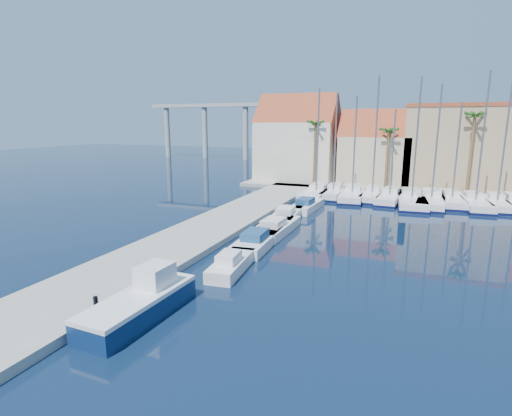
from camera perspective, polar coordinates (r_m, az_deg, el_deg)
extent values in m
plane|color=black|center=(19.26, -4.66, -17.44)|extent=(260.00, 260.00, 0.00)
cube|color=gray|center=(34.20, -8.17, -3.70)|extent=(6.00, 77.00, 0.50)
cube|color=gray|center=(63.68, 23.71, 2.73)|extent=(54.00, 16.00, 0.50)
cylinder|color=black|center=(21.79, -21.93, -12.35)|extent=(0.23, 0.23, 0.57)
cube|color=#0D244E|center=(21.08, -16.34, -13.64)|extent=(2.52, 6.78, 1.00)
cube|color=white|center=(20.83, -16.44, -12.11)|extent=(2.52, 6.78, 0.22)
cube|color=white|center=(21.54, -14.20, -9.40)|extent=(1.53, 1.84, 1.23)
cube|color=white|center=(26.30, -3.51, -8.13)|extent=(2.23, 5.48, 0.80)
cube|color=white|center=(25.59, -3.93, -7.05)|extent=(1.37, 1.98, 0.60)
cube|color=white|center=(31.38, 0.28, -4.73)|extent=(2.59, 7.14, 0.80)
cube|color=navy|center=(30.54, -0.14, -3.84)|extent=(1.69, 2.54, 0.60)
cube|color=white|center=(35.16, 2.92, -2.90)|extent=(2.42, 7.26, 0.80)
cube|color=white|center=(34.32, 2.53, -2.06)|extent=(1.66, 2.55, 0.60)
cube|color=white|center=(39.91, 4.42, -1.10)|extent=(2.80, 7.05, 0.80)
cube|color=white|center=(39.10, 4.23, -0.32)|extent=(1.75, 2.54, 0.60)
cube|color=white|center=(44.75, 7.30, 0.28)|extent=(2.53, 6.94, 0.80)
cube|color=navy|center=(43.97, 7.05, 1.01)|extent=(1.65, 2.47, 0.60)
cube|color=white|center=(52.50, 8.71, 2.10)|extent=(2.73, 10.49, 1.00)
cube|color=#0B113B|center=(52.56, 8.70, 1.75)|extent=(2.79, 10.55, 0.28)
cube|color=white|center=(53.38, 9.00, 3.12)|extent=(1.91, 3.15, 0.60)
cylinder|color=slate|center=(51.26, 8.82, 9.53)|extent=(0.20, 0.20, 12.64)
cube|color=white|center=(53.13, 11.06, 2.13)|extent=(2.32, 8.80, 1.00)
cube|color=#0B113B|center=(53.19, 11.04, 1.79)|extent=(2.38, 8.86, 0.28)
cube|color=white|center=(53.86, 11.26, 3.12)|extent=(1.61, 2.64, 0.60)
cylinder|color=slate|center=(51.99, 11.26, 9.19)|extent=(0.20, 0.20, 12.12)
cube|color=white|center=(52.21, 13.61, 1.84)|extent=(3.31, 10.34, 1.00)
cube|color=#0B113B|center=(52.27, 13.59, 1.49)|extent=(3.37, 10.41, 0.28)
cube|color=white|center=(53.08, 13.74, 2.87)|extent=(2.05, 3.17, 0.60)
cylinder|color=slate|center=(50.99, 13.91, 8.74)|extent=(0.20, 0.20, 11.64)
cube|color=white|center=(52.33, 16.31, 1.71)|extent=(2.65, 8.57, 1.00)
cube|color=#0B113B|center=(52.39, 16.29, 1.37)|extent=(2.71, 8.63, 0.28)
cube|color=white|center=(53.03, 16.50, 2.71)|extent=(1.67, 2.62, 0.60)
cylinder|color=slate|center=(51.16, 16.74, 9.88)|extent=(0.20, 0.20, 13.92)
cube|color=white|center=(51.59, 18.61, 1.42)|extent=(3.14, 9.30, 1.00)
cube|color=#0B113B|center=(51.65, 18.58, 1.08)|extent=(3.20, 9.37, 0.28)
cube|color=white|center=(52.35, 18.81, 2.45)|extent=(1.89, 2.87, 0.60)
cylinder|color=slate|center=(50.47, 18.95, 7.50)|extent=(0.20, 0.20, 10.02)
cube|color=white|center=(50.92, 21.30, 1.09)|extent=(3.83, 11.79, 1.00)
cube|color=#0B113B|center=(50.98, 21.27, 0.74)|extent=(3.89, 11.85, 0.28)
cube|color=white|center=(51.93, 21.29, 2.19)|extent=(2.35, 3.62, 0.60)
cylinder|color=slate|center=(49.57, 21.98, 9.22)|extent=(0.20, 0.20, 13.48)
cube|color=white|center=(51.64, 23.78, 1.04)|extent=(3.63, 11.47, 1.00)
cube|color=#0B113B|center=(51.70, 23.75, 0.69)|extent=(3.69, 11.53, 0.28)
cube|color=white|center=(52.63, 23.90, 2.10)|extent=(2.26, 3.51, 0.60)
cylinder|color=slate|center=(50.34, 24.43, 8.58)|extent=(0.20, 0.20, 12.66)
cube|color=white|center=(52.38, 26.12, 0.97)|extent=(2.83, 9.06, 1.00)
cube|color=#0B113B|center=(52.44, 26.09, 0.63)|extent=(2.89, 9.13, 0.28)
cube|color=white|center=(53.13, 26.08, 1.99)|extent=(1.78, 2.77, 0.60)
cylinder|color=slate|center=(51.26, 26.79, 7.33)|extent=(0.20, 0.20, 10.75)
cube|color=white|center=(51.89, 28.72, 0.62)|extent=(3.21, 9.77, 1.00)
cube|color=#0B113B|center=(51.94, 28.69, 0.27)|extent=(3.27, 9.83, 0.28)
cube|color=white|center=(52.68, 28.62, 1.67)|extent=(1.96, 3.00, 0.60)
cylinder|color=slate|center=(50.66, 29.68, 8.79)|extent=(0.20, 0.20, 13.88)
cube|color=white|center=(52.56, 31.09, 0.49)|extent=(2.30, 8.37, 1.00)
cube|color=#0B113B|center=(52.61, 31.05, 0.15)|extent=(2.36, 8.43, 0.28)
cube|color=white|center=(53.24, 31.03, 1.51)|extent=(1.56, 2.53, 0.60)
cylinder|color=slate|center=(51.40, 32.08, 8.58)|extent=(0.20, 0.20, 13.92)
cube|color=beige|center=(64.56, 5.95, 8.04)|extent=(12.00, 9.00, 9.00)
cube|color=maroon|center=(64.40, 6.04, 12.04)|extent=(12.30, 9.00, 9.00)
cube|color=#CAB28F|center=(62.45, 16.65, 6.55)|extent=(10.00, 8.00, 7.00)
cube|color=maroon|center=(62.24, 16.85, 9.75)|extent=(10.30, 8.00, 8.00)
cube|color=tan|center=(63.29, 26.89, 7.64)|extent=(14.00, 10.00, 11.00)
cube|color=maroon|center=(63.23, 27.39, 12.83)|extent=(14.20, 10.20, 0.50)
cylinder|color=brown|center=(58.72, 8.39, 7.58)|extent=(0.36, 0.36, 9.00)
sphere|color=#1F5117|center=(58.55, 8.52, 11.83)|extent=(2.60, 2.60, 2.60)
cylinder|color=brown|center=(57.29, 18.20, 6.50)|extent=(0.36, 0.36, 8.00)
sphere|color=#1F5117|center=(57.08, 18.46, 10.34)|extent=(2.60, 2.60, 2.60)
cylinder|color=brown|center=(57.46, 28.32, 6.68)|extent=(0.36, 0.36, 10.00)
sphere|color=#1F5117|center=(57.33, 28.81, 11.50)|extent=(2.60, 2.60, 2.60)
cube|color=#9E9E99|center=(107.23, -3.54, 14.48)|extent=(48.00, 2.20, 0.90)
cylinder|color=#9E9E99|center=(117.08, -12.54, 10.59)|extent=(1.40, 1.40, 14.00)
cylinder|color=#9E9E99|center=(110.80, -7.30, 10.71)|extent=(1.40, 1.40, 14.00)
cylinder|color=#9E9E99|center=(105.52, -1.49, 10.73)|extent=(1.40, 1.40, 14.00)
cylinder|color=#9E9E99|center=(101.40, 4.86, 10.64)|extent=(1.40, 1.40, 14.00)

